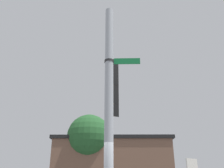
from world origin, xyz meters
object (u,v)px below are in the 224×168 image
(traffic_light_nearest_pole, at_px, (111,73))
(traffic_light_mid_inner, at_px, (113,94))
(traffic_light_mid_outer, at_px, (114,108))
(street_name_sign, at_px, (117,61))

(traffic_light_nearest_pole, height_order, traffic_light_mid_inner, same)
(traffic_light_mid_outer, height_order, street_name_sign, traffic_light_mid_outer)
(traffic_light_mid_inner, height_order, street_name_sign, traffic_light_mid_inner)
(street_name_sign, bearing_deg, traffic_light_mid_outer, 52.84)
(street_name_sign, bearing_deg, traffic_light_mid_inner, 53.98)
(traffic_light_nearest_pole, bearing_deg, traffic_light_mid_inner, 50.80)
(traffic_light_nearest_pole, xyz_separation_m, street_name_sign, (-1.15, -1.85, -0.53))
(traffic_light_mid_outer, bearing_deg, traffic_light_nearest_pole, -129.20)
(traffic_light_nearest_pole, relative_size, traffic_light_mid_inner, 1.00)
(traffic_light_nearest_pole, height_order, traffic_light_mid_outer, same)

